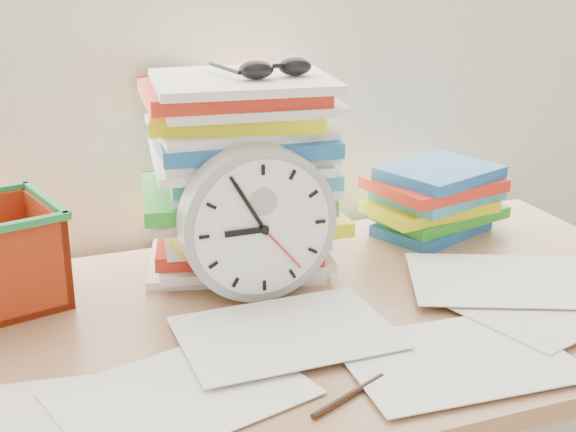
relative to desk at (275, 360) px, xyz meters
name	(u,v)px	position (x,y,z in m)	size (l,w,h in m)	color
desk	(275,360)	(0.00, 0.00, 0.00)	(1.40, 0.70, 0.75)	#996A47
paper_stack	(241,173)	(0.02, 0.22, 0.24)	(0.33, 0.27, 0.33)	white
clock	(258,223)	(0.00, 0.08, 0.20)	(0.25, 0.25, 0.05)	#9B9B9B
sunglasses	(276,68)	(0.07, 0.18, 0.42)	(0.15, 0.12, 0.04)	black
book_stack	(437,199)	(0.42, 0.24, 0.14)	(0.26, 0.20, 0.13)	white
pen	(349,396)	(0.01, -0.25, 0.08)	(0.01, 0.01, 0.13)	black
scattered_papers	(275,313)	(0.00, 0.00, 0.08)	(1.26, 0.42, 0.02)	white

